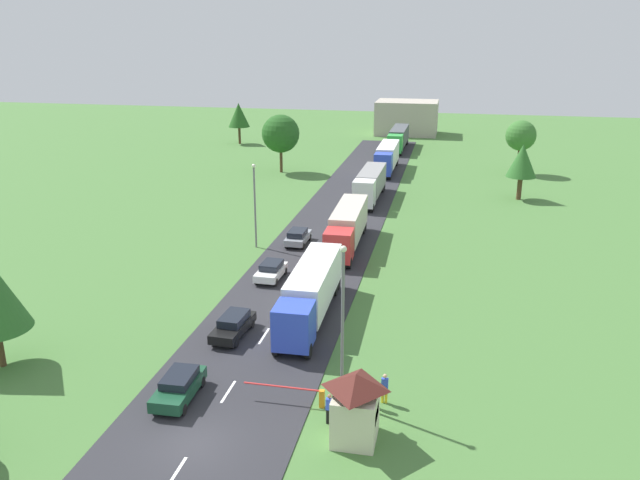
{
  "coord_description": "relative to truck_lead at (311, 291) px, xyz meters",
  "views": [
    {
      "loc": [
        11.83,
        -25.61,
        19.99
      ],
      "look_at": [
        1.12,
        25.63,
        2.75
      ],
      "focal_mm": 35.99,
      "sensor_mm": 36.0,
      "label": 1
    }
  ],
  "objects": [
    {
      "name": "tree_pine",
      "position": [
        17.67,
        38.67,
        2.66
      ],
      "size": [
        3.64,
        3.64,
        6.86
      ],
      "color": "#513823",
      "rests_on": "ground"
    },
    {
      "name": "lamppost_second",
      "position": [
        -8.64,
        14.49,
        2.4
      ],
      "size": [
        0.36,
        0.36,
        8.13
      ],
      "color": "slate",
      "rests_on": "ground"
    },
    {
      "name": "tree_elm",
      "position": [
        18.74,
        54.01,
        3.4
      ],
      "size": [
        4.31,
        4.31,
        7.73
      ],
      "color": "#513823",
      "rests_on": "ground"
    },
    {
      "name": "barrier_gate",
      "position": [
        2.34,
        -11.21,
        -1.45
      ],
      "size": [
        4.64,
        0.28,
        1.05
      ],
      "color": "orange",
      "rests_on": "ground"
    },
    {
      "name": "truck_lead",
      "position": [
        0.0,
        0.0,
        0.0
      ],
      "size": [
        2.71,
        13.01,
        3.63
      ],
      "color": "blue",
      "rests_on": "road"
    },
    {
      "name": "truck_third",
      "position": [
        -0.28,
        34.48,
        -0.03
      ],
      "size": [
        2.58,
        12.3,
        3.52
      ],
      "color": "white",
      "rests_on": "road"
    },
    {
      "name": "distant_building",
      "position": [
        -0.08,
        88.21,
        1.12
      ],
      "size": [
        12.0,
        9.16,
        6.53
      ],
      "primitive_type": "cube",
      "color": "#B2A899",
      "rests_on": "ground"
    },
    {
      "name": "car_second",
      "position": [
        -4.54,
        -3.97,
        -1.31
      ],
      "size": [
        1.99,
        4.55,
        1.49
      ],
      "color": "black",
      "rests_on": "road"
    },
    {
      "name": "truck_fourth",
      "position": [
        -0.07,
        51.69,
        0.08
      ],
      "size": [
        2.53,
        12.27,
        3.77
      ],
      "color": "blue",
      "rests_on": "road"
    },
    {
      "name": "guard_booth",
      "position": [
        5.37,
        -13.71,
        -0.25
      ],
      "size": [
        2.54,
        2.84,
        3.75
      ],
      "color": "beige",
      "rests_on": "ground"
    },
    {
      "name": "truck_fifth",
      "position": [
        -0.07,
        70.25,
        -0.03
      ],
      "size": [
        2.59,
        13.91,
        3.55
      ],
      "color": "green",
      "rests_on": "road"
    },
    {
      "name": "lane_marking_centre",
      "position": [
        -2.47,
        3.63,
        -2.08
      ],
      "size": [
        0.16,
        118.88,
        0.01
      ],
      "color": "white",
      "rests_on": "road"
    },
    {
      "name": "tree_oak",
      "position": [
        -15.18,
        48.05,
        3.5
      ],
      "size": [
        5.46,
        5.46,
        8.39
      ],
      "color": "#513823",
      "rests_on": "ground"
    },
    {
      "name": "car_third",
      "position": [
        -4.9,
        6.65,
        -1.33
      ],
      "size": [
        1.95,
        4.01,
        1.44
      ],
      "color": "white",
      "rests_on": "road"
    },
    {
      "name": "lamppost_lead",
      "position": [
        4.09,
        -10.32,
        2.97
      ],
      "size": [
        0.36,
        0.36,
        9.26
      ],
      "color": "slate",
      "rests_on": "ground"
    },
    {
      "name": "person_third",
      "position": [
        6.47,
        -10.05,
        -1.19
      ],
      "size": [
        0.38,
        0.24,
        1.8
      ],
      "color": "yellow",
      "rests_on": "ground"
    },
    {
      "name": "person_lead",
      "position": [
        6.01,
        -10.66,
        -1.26
      ],
      "size": [
        0.38,
        0.22,
        1.69
      ],
      "color": "gray",
      "rests_on": "ground"
    },
    {
      "name": "person_second",
      "position": [
        3.84,
        -12.67,
        -1.2
      ],
      "size": [
        0.38,
        0.23,
        1.79
      ],
      "color": "black",
      "rests_on": "ground"
    },
    {
      "name": "car_lead",
      "position": [
        -4.94,
        -12.1,
        -1.3
      ],
      "size": [
        1.98,
        4.39,
        1.48
      ],
      "color": "#19472D",
      "rests_on": "road"
    },
    {
      "name": "road",
      "position": [
        -2.47,
        8.57,
        -2.11
      ],
      "size": [
        10.0,
        140.0,
        0.06
      ],
      "primitive_type": "cube",
      "color": "#2B2B30",
      "rests_on": "ground"
    },
    {
      "name": "ground_plane",
      "position": [
        -2.47,
        -15.93,
        -2.14
      ],
      "size": [
        280.0,
        280.0,
        0.0
      ],
      "primitive_type": "plane",
      "color": "#477538"
    },
    {
      "name": "car_fourth",
      "position": [
        -4.87,
        16.03,
        -1.32
      ],
      "size": [
        1.9,
        4.16,
        1.47
      ],
      "color": "#8C939E",
      "rests_on": "road"
    },
    {
      "name": "tree_maple",
      "position": [
        -29.09,
        70.34,
        3.05
      ],
      "size": [
        3.88,
        3.88,
        7.36
      ],
      "color": "#513823",
      "rests_on": "ground"
    },
    {
      "name": "truck_second",
      "position": [
        -0.08,
        16.39,
        -0.0
      ],
      "size": [
        2.77,
        12.86,
        3.66
      ],
      "color": "red",
      "rests_on": "road"
    }
  ]
}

